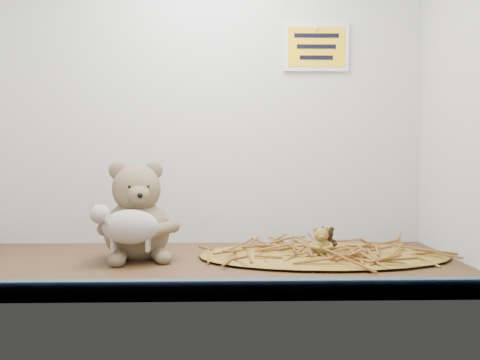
{
  "coord_description": "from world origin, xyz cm",
  "views": [
    {
      "loc": [
        4.81,
        -120.56,
        25.72
      ],
      "look_at": [
        8.05,
        2.37,
        19.27
      ],
      "focal_mm": 40.0,
      "sensor_mm": 36.0,
      "label": 1
    }
  ],
  "objects_px": {
    "mini_teddy_tan": "(321,240)",
    "mini_teddy_brown": "(327,238)",
    "main_teddy": "(137,210)",
    "toy_lamb": "(130,227)"
  },
  "relations": [
    {
      "from": "mini_teddy_tan",
      "to": "mini_teddy_brown",
      "type": "height_order",
      "value": "mini_teddy_tan"
    },
    {
      "from": "mini_teddy_tan",
      "to": "mini_teddy_brown",
      "type": "xyz_separation_m",
      "value": [
        0.02,
        0.05,
        -0.0
      ]
    },
    {
      "from": "toy_lamb",
      "to": "mini_teddy_brown",
      "type": "bearing_deg",
      "value": 13.81
    },
    {
      "from": "main_teddy",
      "to": "mini_teddy_tan",
      "type": "relative_size",
      "value": 3.38
    },
    {
      "from": "mini_teddy_tan",
      "to": "mini_teddy_brown",
      "type": "distance_m",
      "value": 0.06
    },
    {
      "from": "main_teddy",
      "to": "mini_teddy_brown",
      "type": "height_order",
      "value": "main_teddy"
    },
    {
      "from": "mini_teddy_tan",
      "to": "main_teddy",
      "type": "bearing_deg",
      "value": -176.4
    },
    {
      "from": "mini_teddy_tan",
      "to": "mini_teddy_brown",
      "type": "relative_size",
      "value": 1.12
    },
    {
      "from": "main_teddy",
      "to": "mini_teddy_brown",
      "type": "distance_m",
      "value": 0.47
    },
    {
      "from": "toy_lamb",
      "to": "mini_teddy_tan",
      "type": "xyz_separation_m",
      "value": [
        0.44,
        0.06,
        -0.04
      ]
    }
  ]
}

